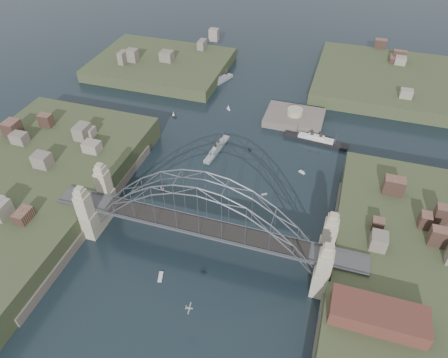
% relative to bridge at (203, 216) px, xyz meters
% --- Properties ---
extents(ground, '(500.00, 500.00, 0.00)m').
position_rel_bridge_xyz_m(ground, '(0.00, 0.00, -12.32)').
color(ground, black).
rests_on(ground, ground).
extents(bridge, '(84.00, 13.80, 24.60)m').
position_rel_bridge_xyz_m(bridge, '(0.00, 0.00, 0.00)').
color(bridge, '#434446').
rests_on(bridge, ground).
extents(shore_west, '(50.50, 90.00, 12.00)m').
position_rel_bridge_xyz_m(shore_west, '(-57.32, 0.00, -10.35)').
color(shore_west, '#364024').
rests_on(shore_west, ground).
extents(shore_east, '(50.50, 90.00, 12.00)m').
position_rel_bridge_xyz_m(shore_east, '(57.32, 0.00, -10.35)').
color(shore_east, '#364024').
rests_on(shore_east, ground).
extents(headland_nw, '(60.00, 45.00, 9.00)m').
position_rel_bridge_xyz_m(headland_nw, '(-55.00, 95.00, -11.82)').
color(headland_nw, '#364024').
rests_on(headland_nw, ground).
extents(headland_ne, '(70.00, 55.00, 9.50)m').
position_rel_bridge_xyz_m(headland_ne, '(50.00, 110.00, -11.57)').
color(headland_ne, '#364024').
rests_on(headland_ne, ground).
extents(fort_island, '(22.00, 16.00, 9.40)m').
position_rel_bridge_xyz_m(fort_island, '(12.00, 70.00, -12.66)').
color(fort_island, '#5A5048').
rests_on(fort_island, ground).
extents(wharf_shed, '(20.00, 8.00, 4.00)m').
position_rel_bridge_xyz_m(wharf_shed, '(44.00, -14.00, -2.32)').
color(wharf_shed, '#592D26').
rests_on(wharf_shed, shore_east).
extents(naval_cruiser_near, '(4.26, 17.17, 5.10)m').
position_rel_bridge_xyz_m(naval_cruiser_near, '(-10.52, 43.07, -11.53)').
color(naval_cruiser_near, '#969C9E').
rests_on(naval_cruiser_near, ground).
extents(naval_cruiser_far, '(8.59, 16.74, 5.77)m').
position_rel_bridge_xyz_m(naval_cruiser_far, '(-25.19, 90.50, -11.43)').
color(naval_cruiser_far, '#969C9E').
rests_on(naval_cruiser_far, ground).
extents(ocean_liner, '(23.28, 5.29, 5.67)m').
position_rel_bridge_xyz_m(ocean_liner, '(21.91, 58.49, -11.44)').
color(ocean_liner, black).
rests_on(ocean_liner, ground).
extents(aeroplane, '(1.62, 2.96, 0.43)m').
position_rel_bridge_xyz_m(aeroplane, '(4.71, -22.80, -5.00)').
color(aeroplane, '#A9ADB1').
extents(small_boat_a, '(2.34, 1.87, 1.43)m').
position_rel_bridge_xyz_m(small_boat_a, '(-20.47, 18.13, -12.04)').
color(small_boat_a, silver).
rests_on(small_boat_a, ground).
extents(small_boat_b, '(1.86, 1.48, 0.45)m').
position_rel_bridge_xyz_m(small_boat_b, '(10.70, 25.68, -12.17)').
color(small_boat_b, silver).
rests_on(small_boat_b, ground).
extents(small_boat_c, '(1.79, 3.24, 0.45)m').
position_rel_bridge_xyz_m(small_boat_c, '(-7.39, -12.46, -12.17)').
color(small_boat_c, silver).
rests_on(small_boat_c, ground).
extents(small_boat_d, '(2.29, 1.76, 1.43)m').
position_rel_bridge_xyz_m(small_boat_d, '(20.12, 39.83, -12.04)').
color(small_boat_d, silver).
rests_on(small_boat_d, ground).
extents(small_boat_e, '(3.23, 2.97, 2.38)m').
position_rel_bridge_xyz_m(small_boat_e, '(-33.78, 59.20, -11.62)').
color(small_boat_e, silver).
rests_on(small_boat_e, ground).
extents(small_boat_f, '(1.37, 1.82, 0.45)m').
position_rel_bridge_xyz_m(small_boat_f, '(0.35, 47.02, -12.17)').
color(small_boat_f, silver).
rests_on(small_boat_f, ground).
extents(small_boat_h, '(1.80, 2.04, 2.38)m').
position_rel_bridge_xyz_m(small_boat_h, '(-14.70, 70.62, -11.39)').
color(small_boat_h, silver).
rests_on(small_boat_h, ground).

